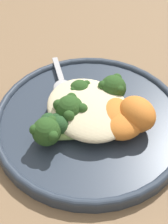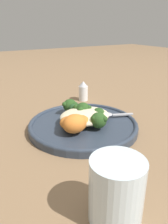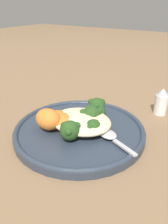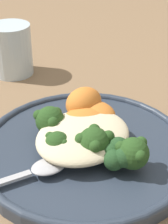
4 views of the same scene
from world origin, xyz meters
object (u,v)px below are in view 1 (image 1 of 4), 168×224
Objects in this scene: sweet_potato_chunk_2 at (134,118)px; spoon at (64,86)px; broccoli_stalk_2 at (74,112)px; quinoa_mound at (89,109)px; sweet_potato_chunk_1 at (137,114)px; broccoli_stalk_1 at (84,98)px; plate at (88,122)px; broccoli_stalk_3 at (57,132)px; kale_tuft at (53,126)px; sweet_potato_chunk_3 at (114,114)px; broccoli_stalk_0 at (112,94)px; sweet_potato_chunk_0 at (125,124)px.

sweet_potato_chunk_2 is 0.50× the size of spoon.
broccoli_stalk_2 reaches higher than sweet_potato_chunk_2.
quinoa_mound is 2.29× the size of sweet_potato_chunk_1.
quinoa_mound is 1.17× the size of broccoli_stalk_1.
plate is 4.94× the size of sweet_potato_chunk_1.
sweet_potato_chunk_1 is at bearing -175.16° from broccoli_stalk_3.
quinoa_mound is at bearing -142.80° from broccoli_stalk_3.
sweet_potato_chunk_1 reaches higher than sweet_potato_chunk_2.
kale_tuft reaches higher than sweet_potato_chunk_2.
broccoli_stalk_3 is 2.02× the size of sweet_potato_chunk_1.
broccoli_stalk_1 is 0.06m from sweet_potato_chunk_3.
sweet_potato_chunk_1 is (-0.06, -0.07, 0.00)m from broccoli_stalk_2.
broccoli_stalk_0 is at bearing -86.17° from plate.
sweet_potato_chunk_0 is at bearing -149.51° from spoon.
quinoa_mound is at bearing 36.70° from sweet_potato_chunk_3.
sweet_potato_chunk_0 is at bearing -151.52° from broccoli_stalk_0.
broccoli_stalk_3 is 2.51× the size of kale_tuft.
kale_tuft is (0.01, -0.00, -0.00)m from broccoli_stalk_3.
broccoli_stalk_0 is 1.05× the size of broccoli_stalk_2.
quinoa_mound is 2.02× the size of sweet_potato_chunk_3.
broccoli_stalk_3 is at bearing 128.15° from broccoli_stalk_1.
broccoli_stalk_3 reaches higher than sweet_potato_chunk_0.
kale_tuft is at bearing 85.51° from plate.
sweet_potato_chunk_1 reaches higher than broccoli_stalk_1.
broccoli_stalk_2 is at bearing 48.13° from sweet_potato_chunk_2.
sweet_potato_chunk_0 is (-0.06, -0.02, 0.00)m from quinoa_mound.
kale_tuft reaches higher than spoon.
broccoli_stalk_2 reaches higher than sweet_potato_chunk_3.
broccoli_stalk_2 is at bearing 53.41° from sweet_potato_chunk_3.
sweet_potato_chunk_3 reaches higher than plate.
quinoa_mound is (0.00, -0.00, 0.03)m from plate.
broccoli_stalk_1 reaches higher than sweet_potato_chunk_2.
plate is 2.80× the size of spoon.
quinoa_mound is at bearing 172.53° from broccoli_stalk_1.
broccoli_stalk_0 is 0.06m from sweet_potato_chunk_1.
broccoli_stalk_0 reaches higher than sweet_potato_chunk_3.
sweet_potato_chunk_1 is 0.12m from kale_tuft.
plate is 5.55× the size of sweet_potato_chunk_2.
spoon is at bearing 10.27° from sweet_potato_chunk_3.
spoon is at bearing 16.41° from broccoli_stalk_1.
sweet_potato_chunk_3 is at bearing -143.30° from quinoa_mound.
spoon is at bearing 8.11° from sweet_potato_chunk_0.
broccoli_stalk_0 is 1.38× the size of sweet_potato_chunk_3.
spoon is (0.07, -0.03, -0.02)m from broccoli_stalk_2.
sweet_potato_chunk_2 is (0.00, -0.02, -0.00)m from sweet_potato_chunk_0.
spoon is (0.13, 0.02, -0.01)m from sweet_potato_chunk_0.
broccoli_stalk_0 is 0.04m from sweet_potato_chunk_3.
broccoli_stalk_1 is (0.02, -0.01, -0.00)m from quinoa_mound.
broccoli_stalk_1 is at bearing -72.96° from kale_tuft.
broccoli_stalk_3 is 0.02m from kale_tuft.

